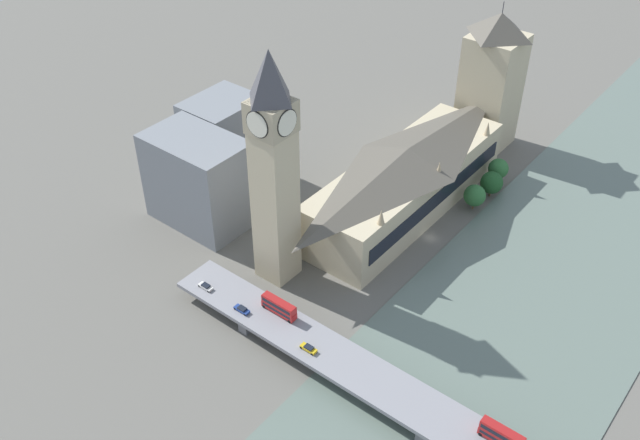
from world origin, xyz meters
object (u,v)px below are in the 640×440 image
object	(u,v)px
victoria_tower	(491,81)
car_northbound_mid	(242,309)
clock_tower	(274,165)
car_southbound_lead	(309,348)
car_northbound_lead	(206,286)
parliament_hall	(406,179)
double_decker_bus_lead	(502,435)
double_decker_bus_mid	(279,306)
road_bridge	(434,417)

from	to	relation	value
victoria_tower	car_northbound_mid	world-z (taller)	victoria_tower
clock_tower	car_southbound_lead	bearing A→B (deg)	143.37
victoria_tower	car_northbound_lead	distance (m)	132.22
car_northbound_mid	car_southbound_lead	size ratio (longest dim) A/B	1.01
victoria_tower	car_southbound_lead	world-z (taller)	victoria_tower
car_southbound_lead	parliament_hall	bearing A→B (deg)	-75.93
car_northbound_mid	double_decker_bus_lead	bearing A→B (deg)	-175.64
clock_tower	car_northbound_mid	distance (m)	40.60
car_northbound_mid	clock_tower	bearing A→B (deg)	-73.29
parliament_hall	car_northbound_lead	distance (m)	76.51
double_decker_bus_lead	car_southbound_lead	distance (m)	52.18
double_decker_bus_lead	double_decker_bus_mid	world-z (taller)	double_decker_bus_lead
double_decker_bus_lead	car_northbound_mid	size ratio (longest dim) A/B	2.25
road_bridge	car_southbound_lead	xyz separation A→B (m)	(36.15, 2.78, 1.68)
clock_tower	double_decker_bus_lead	size ratio (longest dim) A/B	6.84
double_decker_bus_lead	car_northbound_lead	distance (m)	89.93
parliament_hall	road_bridge	distance (m)	89.90
double_decker_bus_mid	car_northbound_lead	distance (m)	23.76
victoria_tower	clock_tower	bearing A→B (deg)	83.77
car_southbound_lead	clock_tower	bearing A→B (deg)	-36.63
parliament_hall	clock_tower	world-z (taller)	clock_tower
victoria_tower	double_decker_bus_lead	size ratio (longest dim) A/B	5.28
clock_tower	car_southbound_lead	size ratio (longest dim) A/B	15.58
road_bridge	car_northbound_mid	bearing A→B (deg)	2.99
parliament_hall	car_northbound_lead	xyz separation A→B (m)	(19.40, 73.77, -5.87)
parliament_hall	double_decker_bus_mid	size ratio (longest dim) A/B	7.71
road_bridge	double_decker_bus_mid	distance (m)	51.19
victoria_tower	road_bridge	distance (m)	139.49
road_bridge	double_decker_bus_lead	distance (m)	16.35
road_bridge	car_northbound_mid	distance (m)	59.62
road_bridge	double_decker_bus_mid	xyz separation A→B (m)	(51.00, -2.71, 3.52)
clock_tower	car_northbound_lead	world-z (taller)	clock_tower
double_decker_bus_lead	car_northbound_mid	xyz separation A→B (m)	(75.22, 5.74, -2.04)
parliament_hall	road_bridge	size ratio (longest dim) A/B	0.52
car_northbound_lead	car_southbound_lead	xyz separation A→B (m)	(-37.89, -0.00, 0.05)
double_decker_bus_lead	car_southbound_lead	xyz separation A→B (m)	(51.86, 5.40, -2.02)
double_decker_bus_mid	car_southbound_lead	xyz separation A→B (m)	(-14.85, 5.48, -1.83)
car_northbound_mid	road_bridge	bearing A→B (deg)	-177.01
road_bridge	car_southbound_lead	world-z (taller)	car_southbound_lead
car_southbound_lead	double_decker_bus_lead	bearing A→B (deg)	-174.05
double_decker_bus_lead	car_northbound_mid	world-z (taller)	double_decker_bus_lead
clock_tower	double_decker_bus_mid	bearing A→B (deg)	132.13
clock_tower	road_bridge	distance (m)	77.36
road_bridge	double_decker_bus_lead	xyz separation A→B (m)	(-15.71, -2.63, 3.71)
car_southbound_lead	victoria_tower	bearing A→B (deg)	-81.84
road_bridge	car_northbound_lead	bearing A→B (deg)	2.15
victoria_tower	car_northbound_lead	bearing A→B (deg)	81.49
double_decker_bus_mid	car_northbound_mid	size ratio (longest dim) A/B	2.33
victoria_tower	parliament_hall	bearing A→B (deg)	90.06
parliament_hall	double_decker_bus_mid	distance (m)	68.50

